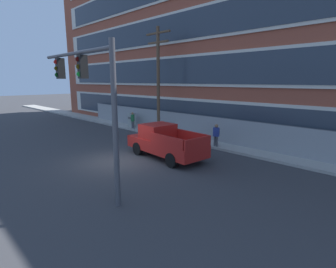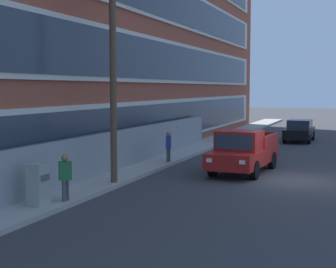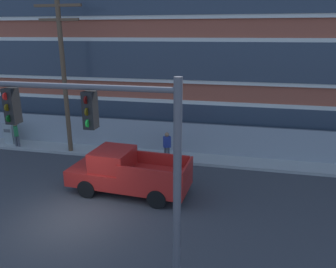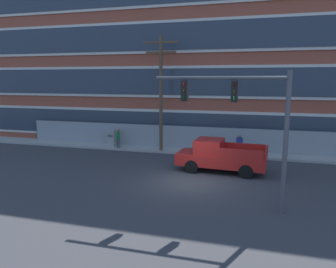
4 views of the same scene
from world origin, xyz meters
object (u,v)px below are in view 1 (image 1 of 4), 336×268
(pickup_truck_red, at_px, (164,142))
(pedestrian_by_fence, at_px, (216,134))
(traffic_signal_mast, at_px, (90,89))
(electrical_cabinet, at_px, (132,121))
(utility_pole_near_corner, at_px, (158,77))
(pedestrian_near_cabinet, at_px, (133,120))

(pickup_truck_red, xyz_separation_m, pedestrian_by_fence, (0.93, 3.95, 0.04))
(traffic_signal_mast, relative_size, pedestrian_by_fence, 3.51)
(electrical_cabinet, height_order, pedestrian_by_fence, pedestrian_by_fence)
(traffic_signal_mast, bearing_deg, pedestrian_by_fence, 94.64)
(pickup_truck_red, bearing_deg, pedestrian_by_fence, 76.69)
(electrical_cabinet, bearing_deg, pickup_truck_red, -25.64)
(utility_pole_near_corner, distance_m, electrical_cabinet, 6.01)
(traffic_signal_mast, xyz_separation_m, utility_pole_near_corner, (-6.64, 9.55, 0.64))
(traffic_signal_mast, relative_size, utility_pole_near_corner, 0.68)
(traffic_signal_mast, relative_size, pickup_truck_red, 1.08)
(electrical_cabinet, bearing_deg, pedestrian_near_cabinet, -30.08)
(pickup_truck_red, relative_size, utility_pole_near_corner, 0.63)
(pickup_truck_red, height_order, pedestrian_near_cabinet, pickup_truck_red)
(traffic_signal_mast, height_order, pedestrian_by_fence, traffic_signal_mast)
(utility_pole_near_corner, bearing_deg, pedestrian_by_fence, -0.66)
(traffic_signal_mast, bearing_deg, pedestrian_near_cabinet, 136.93)
(traffic_signal_mast, height_order, electrical_cabinet, traffic_signal_mast)
(pedestrian_near_cabinet, bearing_deg, electrical_cabinet, 149.92)
(utility_pole_near_corner, height_order, electrical_cabinet, utility_pole_near_corner)
(traffic_signal_mast, relative_size, pedestrian_near_cabinet, 3.51)
(pedestrian_near_cabinet, bearing_deg, pickup_truck_red, -25.20)
(electrical_cabinet, xyz_separation_m, pedestrian_near_cabinet, (0.81, -0.47, 0.23))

